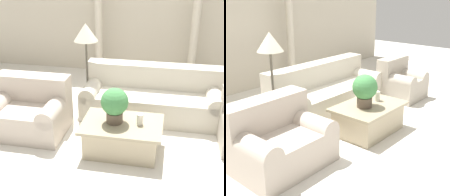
% 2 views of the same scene
% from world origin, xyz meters
% --- Properties ---
extents(ground_plane, '(16.00, 16.00, 0.00)m').
position_xyz_m(ground_plane, '(0.00, 0.00, 0.00)').
color(ground_plane, silver).
extents(wall_back, '(10.00, 0.06, 3.20)m').
position_xyz_m(wall_back, '(0.00, 2.77, 1.60)').
color(wall_back, beige).
rests_on(wall_back, ground_plane).
extents(sofa_long, '(2.31, 0.88, 0.84)m').
position_xyz_m(sofa_long, '(0.39, 0.67, 0.33)').
color(sofa_long, beige).
rests_on(sofa_long, ground_plane).
extents(loveseat, '(1.17, 0.88, 0.84)m').
position_xyz_m(loveseat, '(-1.44, -0.21, 0.34)').
color(loveseat, '#C0B1A2').
rests_on(loveseat, ground_plane).
extents(coffee_table, '(1.11, 0.77, 0.44)m').
position_xyz_m(coffee_table, '(0.07, -0.51, 0.23)').
color(coffee_table, tan).
rests_on(coffee_table, ground_plane).
extents(potted_plant, '(0.38, 0.38, 0.50)m').
position_xyz_m(potted_plant, '(-0.03, -0.50, 0.72)').
color(potted_plant, brown).
rests_on(potted_plant, coffee_table).
extents(pillar_candle, '(0.09, 0.09, 0.16)m').
position_xyz_m(pillar_candle, '(0.31, -0.50, 0.52)').
color(pillar_candle, silver).
rests_on(pillar_candle, coffee_table).
extents(floor_lamp, '(0.40, 0.40, 1.52)m').
position_xyz_m(floor_lamp, '(-0.76, 0.74, 1.31)').
color(floor_lamp, '#4C473D').
rests_on(floor_lamp, ground_plane).
extents(column_right, '(0.23, 0.23, 2.54)m').
position_xyz_m(column_right, '(1.09, 2.41, 1.30)').
color(column_right, beige).
rests_on(column_right, ground_plane).
extents(armchair, '(0.80, 0.77, 0.81)m').
position_xyz_m(armchair, '(1.84, -0.05, 0.34)').
color(armchair, '#ADA393').
rests_on(armchair, ground_plane).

